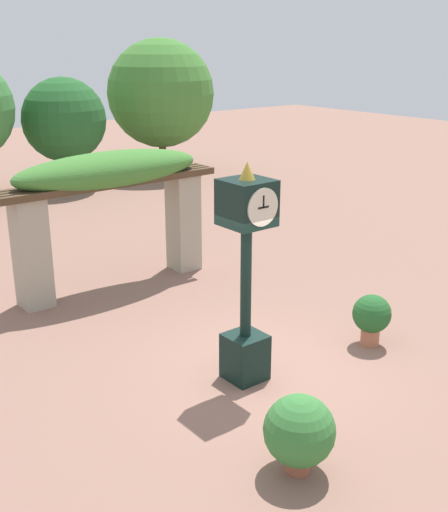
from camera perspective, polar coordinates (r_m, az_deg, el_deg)
ground_plane at (r=9.94m, az=3.53°, el=-10.10°), size 60.00×60.00×0.00m
pedestal_clock at (r=9.02m, az=1.97°, el=-1.38°), size 0.64×0.68×3.24m
pergola at (r=12.75m, az=-10.04°, el=5.87°), size 4.57×1.16×2.75m
potted_plant_near_left at (r=7.64m, az=6.71°, el=-15.24°), size 0.84×0.84×0.96m
potted_plant_near_right at (r=10.75m, az=12.99°, el=-5.22°), size 0.63×0.63×0.87m
tree_line at (r=21.46m, az=-18.74°, el=12.38°), size 17.85×4.24×4.87m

